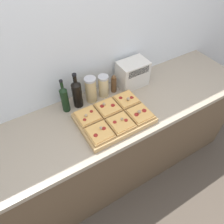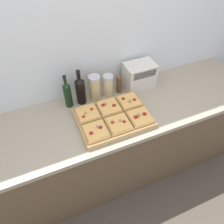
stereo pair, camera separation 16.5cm
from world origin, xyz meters
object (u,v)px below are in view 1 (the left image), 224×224
at_px(grain_jar_short, 104,86).
at_px(pepper_mill, 114,84).
at_px(toaster_oven, 132,74).
at_px(olive_oil_bottle, 65,99).
at_px(wine_bottle, 77,93).
at_px(cutting_board, 114,118).
at_px(grain_jar_tall, 91,90).

distance_m(grain_jar_short, pepper_mill, 0.10).
bearing_deg(toaster_oven, pepper_mill, 179.75).
bearing_deg(olive_oil_bottle, wine_bottle, -0.00).
height_order(wine_bottle, pepper_mill, wine_bottle).
bearing_deg(cutting_board, grain_jar_short, 75.42).
bearing_deg(wine_bottle, cutting_board, -60.97).
bearing_deg(wine_bottle, toaster_oven, -0.09).
xyz_separation_m(olive_oil_bottle, toaster_oven, (0.63, -0.00, -0.01)).
xyz_separation_m(grain_jar_tall, pepper_mill, (0.22, 0.00, -0.03)).
relative_size(wine_bottle, pepper_mill, 1.87).
bearing_deg(olive_oil_bottle, toaster_oven, -0.08).
bearing_deg(grain_jar_tall, olive_oil_bottle, 180.00).
xyz_separation_m(pepper_mill, toaster_oven, (0.19, -0.00, 0.03)).
bearing_deg(pepper_mill, wine_bottle, -180.00).
xyz_separation_m(grain_jar_tall, toaster_oven, (0.41, -0.00, 0.00)).
relative_size(cutting_board, grain_jar_tall, 2.42).
distance_m(pepper_mill, toaster_oven, 0.19).
height_order(olive_oil_bottle, pepper_mill, olive_oil_bottle).
bearing_deg(pepper_mill, grain_jar_short, 180.00).
xyz_separation_m(olive_oil_bottle, wine_bottle, (0.11, -0.00, 0.01)).
bearing_deg(grain_jar_tall, toaster_oven, -0.12).
height_order(grain_jar_tall, pepper_mill, grain_jar_tall).
relative_size(pepper_mill, toaster_oven, 0.59).
relative_size(grain_jar_tall, toaster_oven, 0.80).
bearing_deg(pepper_mill, olive_oil_bottle, 180.00).
distance_m(cutting_board, olive_oil_bottle, 0.41).
xyz_separation_m(grain_jar_short, toaster_oven, (0.29, -0.00, 0.02)).
distance_m(cutting_board, wine_bottle, 0.35).
relative_size(olive_oil_bottle, wine_bottle, 0.95).
height_order(wine_bottle, grain_jar_short, wine_bottle).
bearing_deg(olive_oil_bottle, pepper_mill, 0.00).
xyz_separation_m(cutting_board, pepper_mill, (0.18, 0.29, 0.06)).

